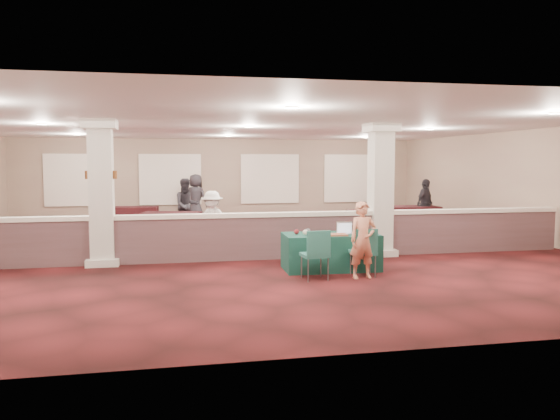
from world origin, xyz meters
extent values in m
plane|color=#4E1316|center=(0.00, 0.00, 0.00)|extent=(16.00, 16.00, 0.00)
cube|color=#896B5F|center=(0.00, 8.00, 1.60)|extent=(16.00, 0.04, 3.20)
cube|color=#896B5F|center=(0.00, -8.00, 1.60)|extent=(16.00, 0.04, 3.20)
cube|color=#896B5F|center=(8.00, 0.00, 1.60)|extent=(0.04, 16.00, 3.20)
cube|color=silver|center=(0.00, 0.00, 3.20)|extent=(16.00, 16.00, 0.02)
cube|color=#523739|center=(0.00, -1.50, 0.50)|extent=(15.60, 0.20, 1.00)
cube|color=silver|center=(0.00, -1.50, 1.05)|extent=(15.60, 0.28, 0.10)
cube|color=silver|center=(-3.50, -1.50, 1.60)|extent=(0.50, 0.50, 3.20)
cube|color=silver|center=(-3.50, -1.50, 0.08)|extent=(0.70, 0.70, 0.16)
cube|color=silver|center=(-3.50, -1.50, 3.10)|extent=(0.72, 0.72, 0.20)
cube|color=silver|center=(3.00, -1.50, 1.60)|extent=(0.50, 0.50, 3.20)
cube|color=silver|center=(3.00, -1.50, 0.08)|extent=(0.70, 0.70, 0.16)
cube|color=silver|center=(3.00, -1.50, 3.10)|extent=(0.72, 0.72, 0.20)
cylinder|color=brown|center=(-3.78, -1.50, 2.00)|extent=(0.12, 0.12, 0.18)
cylinder|color=white|center=(-3.78, -1.50, 2.00)|extent=(0.09, 0.09, 0.10)
cylinder|color=brown|center=(-3.22, -1.50, 2.00)|extent=(0.12, 0.12, 0.18)
cylinder|color=white|center=(-3.22, -1.50, 2.00)|extent=(0.09, 0.09, 0.10)
cube|color=#103B32|center=(1.30, -3.00, 0.38)|extent=(2.02, 1.06, 0.76)
cube|color=#1F5D57|center=(1.74, -3.77, 0.48)|extent=(0.53, 0.53, 0.06)
cube|color=#1F5D57|center=(1.72, -3.99, 0.74)|extent=(0.47, 0.10, 0.47)
cylinder|color=slate|center=(1.52, -3.95, 0.22)|extent=(0.03, 0.03, 0.44)
cylinder|color=slate|center=(1.92, -3.99, 0.22)|extent=(0.03, 0.03, 0.44)
cylinder|color=slate|center=(1.56, -3.55, 0.22)|extent=(0.03, 0.03, 0.44)
cylinder|color=slate|center=(1.96, -3.59, 0.22)|extent=(0.03, 0.03, 0.44)
cube|color=#1F5D57|center=(0.71, -3.89, 0.48)|extent=(0.53, 0.53, 0.06)
cube|color=#1F5D57|center=(0.72, -4.12, 0.75)|extent=(0.47, 0.09, 0.47)
cylinder|color=slate|center=(0.52, -4.11, 0.22)|extent=(0.03, 0.03, 0.45)
cylinder|color=slate|center=(0.92, -4.08, 0.22)|extent=(0.03, 0.03, 0.45)
cylinder|color=slate|center=(0.49, -3.71, 0.22)|extent=(0.03, 0.03, 0.45)
cylinder|color=slate|center=(0.89, -3.68, 0.22)|extent=(0.03, 0.03, 0.45)
imported|color=tan|center=(1.66, -3.97, 0.76)|extent=(0.57, 0.40, 1.51)
cube|color=black|center=(-3.14, 1.41, 0.36)|extent=(1.94, 1.39, 0.71)
cube|color=black|center=(0.29, 0.30, 0.34)|extent=(1.80, 1.17, 0.67)
cube|color=black|center=(4.55, 2.60, 0.37)|extent=(2.03, 1.43, 0.75)
cube|color=black|center=(-3.29, 6.50, 0.33)|extent=(1.68, 0.95, 0.66)
cube|color=black|center=(-2.00, 3.20, 0.36)|extent=(1.95, 1.32, 0.72)
cube|color=black|center=(5.94, 3.20, 0.39)|extent=(1.96, 1.02, 0.79)
imported|color=black|center=(-1.50, 4.00, 0.87)|extent=(0.92, 0.63, 1.75)
imported|color=silver|center=(-0.97, 0.00, 0.77)|extent=(1.09, 0.80, 1.54)
imported|color=black|center=(6.50, 3.18, 0.85)|extent=(1.09, 0.99, 1.71)
imported|color=black|center=(-1.06, 7.00, 0.91)|extent=(1.02, 0.92, 1.83)
cube|color=silver|center=(1.61, -3.06, 0.77)|extent=(0.35, 0.25, 0.02)
cube|color=silver|center=(1.62, -2.94, 0.90)|extent=(0.35, 0.02, 0.23)
cube|color=silver|center=(1.61, -2.95, 0.88)|extent=(0.31, 0.01, 0.20)
cube|color=#CE5421|center=(1.34, -3.26, 0.78)|extent=(0.43, 0.33, 0.03)
sphere|color=beige|center=(0.72, -3.09, 0.82)|extent=(0.12, 0.12, 0.12)
sphere|color=maroon|center=(0.57, -2.92, 0.82)|extent=(0.10, 0.10, 0.10)
sphere|color=#434347|center=(0.83, -2.86, 0.82)|extent=(0.11, 0.11, 0.11)
cube|color=red|center=(1.97, -3.31, 0.77)|extent=(0.13, 0.04, 0.01)
camera|label=1|loc=(-2.02, -14.01, 2.27)|focal=35.00mm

